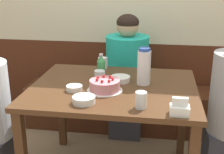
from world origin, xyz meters
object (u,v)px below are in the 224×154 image
(soju_bottle, at_px, (101,66))
(water_pitcher, at_px, (144,67))
(glass_water_tall, at_px, (141,100))
(glass_shot_small, at_px, (100,75))
(napkin_holder, at_px, (180,109))
(bowl_side_dish, at_px, (120,79))
(glass_tumbler_short, at_px, (103,63))
(birthday_cake, at_px, (105,85))
(bowl_rice_small, at_px, (84,100))
(bowl_soup_white, at_px, (74,88))
(bench_seat, at_px, (125,108))
(person_grey_tee, at_px, (127,76))

(soju_bottle, bearing_deg, water_pitcher, -21.19)
(glass_water_tall, xyz_separation_m, glass_shot_small, (-0.34, 0.46, -0.01))
(napkin_holder, height_order, glass_water_tall, napkin_holder)
(bowl_side_dish, distance_m, glass_tumbler_short, 0.35)
(birthday_cake, height_order, napkin_holder, napkin_holder)
(bowl_rice_small, bearing_deg, glass_shot_small, 87.90)
(bowl_soup_white, bearing_deg, bench_seat, 75.27)
(bench_seat, relative_size, water_pitcher, 7.52)
(bowl_side_dish, bearing_deg, glass_shot_small, 177.62)
(napkin_holder, distance_m, bowl_side_dish, 0.65)
(birthday_cake, xyz_separation_m, water_pitcher, (0.25, 0.18, 0.09))
(bowl_soup_white, height_order, glass_shot_small, glass_shot_small)
(napkin_holder, xyz_separation_m, bowl_rice_small, (-0.57, 0.08, -0.02))
(soju_bottle, xyz_separation_m, glass_shot_small, (0.01, -0.09, -0.05))
(birthday_cake, height_order, bowl_soup_white, birthday_cake)
(bowl_rice_small, height_order, bowl_side_dish, bowl_rice_small)
(napkin_holder, xyz_separation_m, glass_water_tall, (-0.22, 0.06, 0.01))
(glass_tumbler_short, bearing_deg, bowl_rice_small, -88.90)
(napkin_holder, distance_m, glass_tumbler_short, 1.00)
(glass_shot_small, bearing_deg, bench_seat, 80.44)
(soju_bottle, distance_m, glass_tumbler_short, 0.21)
(bench_seat, xyz_separation_m, glass_tumbler_short, (-0.15, -0.42, 0.59))
(napkin_holder, bearing_deg, soju_bottle, 132.79)
(bowl_soup_white, height_order, glass_water_tall, glass_water_tall)
(glass_water_tall, distance_m, glass_shot_small, 0.57)
(bowl_rice_small, xyz_separation_m, bowl_side_dish, (0.17, 0.43, -0.00))
(bench_seat, relative_size, bowl_rice_small, 14.06)
(person_grey_tee, bearing_deg, soju_bottle, -15.58)
(bowl_rice_small, relative_size, person_grey_tee, 0.12)
(napkin_holder, xyz_separation_m, bowl_side_dish, (-0.40, 0.51, -0.02))
(bench_seat, height_order, bowl_soup_white, bowl_soup_white)
(water_pitcher, height_order, glass_shot_small, water_pitcher)
(bench_seat, relative_size, bowl_side_dish, 13.73)
(glass_tumbler_short, height_order, person_grey_tee, person_grey_tee)
(birthday_cake, bearing_deg, napkin_holder, -32.17)
(bench_seat, xyz_separation_m, bowl_rice_small, (-0.14, -1.15, 0.57))
(birthday_cake, relative_size, glass_water_tall, 2.40)
(water_pitcher, distance_m, glass_water_tall, 0.42)
(glass_water_tall, height_order, person_grey_tee, person_grey_tee)
(bowl_side_dish, distance_m, person_grey_tee, 0.65)
(birthday_cake, height_order, soju_bottle, soju_bottle)
(glass_water_tall, bearing_deg, soju_bottle, 121.94)
(bench_seat, bearing_deg, person_grey_tee, -78.73)
(bowl_side_dish, bearing_deg, bench_seat, 92.75)
(water_pitcher, distance_m, person_grey_tee, 0.74)
(bench_seat, xyz_separation_m, glass_shot_small, (-0.12, -0.72, 0.58))
(glass_shot_small, bearing_deg, glass_water_tall, -53.65)
(birthday_cake, distance_m, napkin_holder, 0.57)
(bench_seat, relative_size, soju_bottle, 11.28)
(bowl_side_dish, height_order, glass_shot_small, glass_shot_small)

